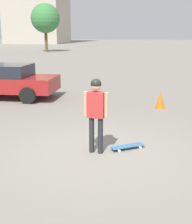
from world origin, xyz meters
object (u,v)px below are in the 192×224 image
Objects in this scene: person at (96,107)px; traffic_cone at (160,100)px; car_parked_near at (5,81)px; skateboard at (128,146)px.

person is 2.65× the size of traffic_cone.
person is 7.28m from car_parked_near.
skateboard is at bearing 135.77° from car_parked_near.
person reaches higher than car_parked_near.
person is at bearing 130.02° from car_parked_near.
person is at bearing -7.00° from skateboard.
traffic_cone is (-0.50, -6.42, -0.41)m from car_parked_near.
traffic_cone reaches higher than skateboard.
traffic_cone is (4.30, -0.63, 0.26)m from skateboard.
traffic_cone is at bearing 78.94° from person.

